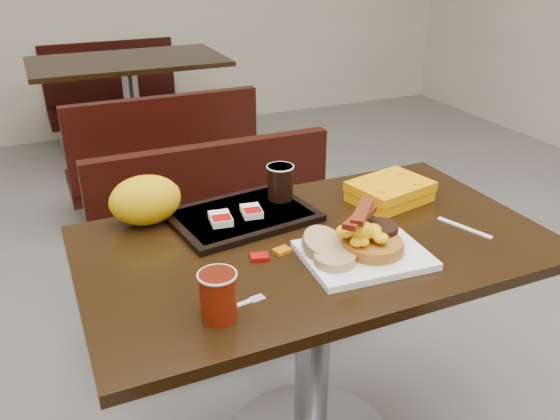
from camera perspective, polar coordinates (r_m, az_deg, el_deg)
name	(u,v)px	position (r m, az deg, el deg)	size (l,w,h in m)	color
table_near	(313,354)	(1.72, 3.23, -14.00)	(1.20, 0.70, 0.75)	black
bench_near_n	(231,249)	(2.26, -4.86, -3.85)	(1.00, 0.46, 0.72)	black
table_far	(134,117)	(3.97, -14.21, 8.89)	(1.20, 0.70, 0.75)	black
bench_far_s	(159,152)	(3.32, -11.85, 5.59)	(1.00, 0.46, 0.72)	black
bench_far_n	(116,94)	(4.65, -15.88, 10.89)	(1.00, 0.46, 0.72)	black
platter	(364,255)	(1.43, 8.27, -4.41)	(0.30, 0.23, 0.02)	white
pancake_stack	(373,244)	(1.43, 9.14, -3.34)	(0.15, 0.15, 0.03)	#A86D1C
sausage_patty	(380,227)	(1.47, 9.83, -1.70)	(0.09, 0.09, 0.01)	black
scrambled_eggs	(363,233)	(1.39, 8.13, -2.23)	(0.10, 0.08, 0.05)	orange
bacon_strips	(360,216)	(1.40, 7.91, -0.57)	(0.18, 0.08, 0.01)	#4B0905
muffin_bottom	(335,259)	(1.37, 5.40, -4.80)	(0.10, 0.10, 0.02)	tan
muffin_top	(323,243)	(1.41, 4.23, -3.27)	(0.10, 0.10, 0.02)	tan
coffee_cup_near	(218,296)	(1.20, -6.10, -8.44)	(0.08, 0.08, 0.11)	#911405
fork	(235,306)	(1.25, -4.48, -9.43)	(0.11, 0.02, 0.00)	white
knife	(464,228)	(1.64, 17.70, -1.66)	(0.16, 0.01, 0.00)	white
condiment_syrup	(282,251)	(1.44, 0.21, -4.02)	(0.04, 0.03, 0.01)	#B25E07
condiment_ketchup	(260,257)	(1.42, -2.03, -4.65)	(0.04, 0.03, 0.01)	#8C0504
tray	(242,216)	(1.61, -3.74, -0.56)	(0.38, 0.27, 0.02)	black
hashbrown_sleeve_left	(221,219)	(1.56, -5.87, -0.86)	(0.06, 0.08, 0.02)	silver
hashbrown_sleeve_right	(252,211)	(1.59, -2.82, -0.12)	(0.05, 0.07, 0.02)	silver
coffee_cup_far	(280,182)	(1.67, 0.03, 2.73)	(0.07, 0.07, 0.10)	black
clamshell	(390,191)	(1.74, 10.77, 1.82)	(0.22, 0.17, 0.06)	orange
paper_bag	(145,200)	(1.61, -13.13, 0.96)	(0.19, 0.14, 0.14)	orange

